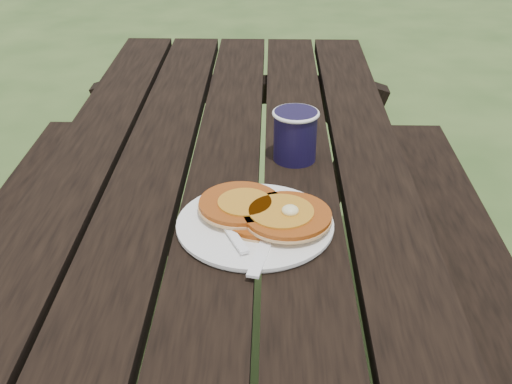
{
  "coord_description": "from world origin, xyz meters",
  "views": [
    {
      "loc": [
        0.09,
        -1.15,
        1.36
      ],
      "look_at": [
        0.07,
        -0.18,
        0.8
      ],
      "focal_mm": 45.0,
      "sensor_mm": 36.0,
      "label": 1
    }
  ],
  "objects_px": {
    "picnic_table": "(228,313)",
    "plate": "(255,225)",
    "coffee_cup": "(295,133)",
    "pancake_stack": "(265,212)"
  },
  "relations": [
    {
      "from": "picnic_table",
      "to": "coffee_cup",
      "type": "bearing_deg",
      "value": 16.82
    },
    {
      "from": "plate",
      "to": "pancake_stack",
      "type": "xyz_separation_m",
      "value": [
        0.02,
        0.01,
        0.02
      ]
    },
    {
      "from": "picnic_table",
      "to": "pancake_stack",
      "type": "distance_m",
      "value": 0.47
    },
    {
      "from": "plate",
      "to": "picnic_table",
      "type": "bearing_deg",
      "value": 107.26
    },
    {
      "from": "picnic_table",
      "to": "plate",
      "type": "bearing_deg",
      "value": -72.74
    },
    {
      "from": "picnic_table",
      "to": "plate",
      "type": "distance_m",
      "value": 0.45
    },
    {
      "from": "coffee_cup",
      "to": "picnic_table",
      "type": "bearing_deg",
      "value": -163.18
    },
    {
      "from": "plate",
      "to": "coffee_cup",
      "type": "xyz_separation_m",
      "value": [
        0.08,
        0.26,
        0.06
      ]
    },
    {
      "from": "picnic_table",
      "to": "coffee_cup",
      "type": "xyz_separation_m",
      "value": [
        0.14,
        0.04,
        0.44
      ]
    },
    {
      "from": "coffee_cup",
      "to": "plate",
      "type": "bearing_deg",
      "value": -105.98
    }
  ]
}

